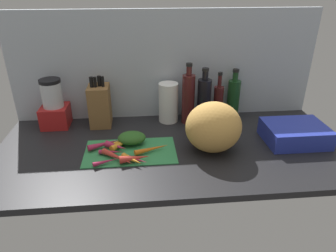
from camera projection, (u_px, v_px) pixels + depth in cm
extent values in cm
cube|color=black|center=(172.00, 149.00, 151.24)|extent=(170.00, 80.00, 3.00)
cube|color=#ADB7C1|center=(165.00, 65.00, 171.70)|extent=(170.00, 3.00, 60.00)
cube|color=#338C4C|center=(130.00, 151.00, 145.31)|extent=(43.00, 24.90, 0.80)
cone|color=red|center=(135.00, 158.00, 135.92)|extent=(14.01, 5.59, 3.55)
cone|color=orange|center=(152.00, 149.00, 144.11)|extent=(17.12, 8.49, 2.52)
cone|color=#B2264C|center=(111.00, 152.00, 141.99)|extent=(11.53, 3.19, 2.10)
cone|color=#B2264C|center=(104.00, 144.00, 147.69)|extent=(15.61, 9.48, 3.00)
cone|color=red|center=(117.00, 157.00, 137.26)|extent=(14.99, 13.94, 2.82)
cone|color=#B2264C|center=(135.00, 159.00, 136.37)|extent=(12.31, 8.98, 2.33)
cone|color=orange|center=(126.00, 140.00, 152.28)|extent=(13.07, 9.70, 2.09)
cone|color=orange|center=(132.00, 160.00, 135.32)|extent=(9.95, 9.33, 2.97)
cone|color=orange|center=(125.00, 142.00, 149.85)|extent=(13.93, 15.24, 3.00)
cone|color=#B2264C|center=(106.00, 162.00, 134.67)|extent=(11.25, 5.92, 2.02)
cone|color=#B2264C|center=(116.00, 146.00, 145.46)|extent=(11.25, 8.48, 3.33)
ellipsoid|color=#2D6023|center=(132.00, 138.00, 150.39)|extent=(13.64, 10.49, 5.77)
ellipsoid|color=gold|center=(213.00, 127.00, 142.44)|extent=(26.31, 23.68, 23.94)
cube|color=brown|center=(100.00, 106.00, 167.47)|extent=(11.16, 13.77, 22.52)
cylinder|color=black|center=(91.00, 82.00, 159.88)|extent=(2.05, 2.05, 5.50)
cylinder|color=black|center=(95.00, 82.00, 159.92)|extent=(1.59, 1.59, 5.50)
cylinder|color=black|center=(99.00, 81.00, 161.59)|extent=(2.15, 2.15, 5.50)
cylinder|color=black|center=(103.00, 82.00, 160.64)|extent=(1.57, 1.57, 5.50)
cube|color=red|center=(56.00, 116.00, 168.59)|extent=(14.47, 14.47, 11.47)
cylinder|color=silver|center=(52.00, 95.00, 163.08)|extent=(10.86, 10.86, 13.49)
cylinder|color=black|center=(49.00, 81.00, 159.70)|extent=(11.07, 11.07, 1.80)
cylinder|color=white|center=(168.00, 103.00, 172.06)|extent=(10.87, 10.87, 22.33)
cylinder|color=#471919|center=(188.00, 99.00, 169.14)|extent=(7.05, 7.05, 27.56)
cylinder|color=#471919|center=(189.00, 71.00, 161.97)|extent=(2.94, 2.94, 4.89)
cylinder|color=black|center=(189.00, 65.00, 160.54)|extent=(3.39, 3.39, 1.60)
cylinder|color=black|center=(204.00, 101.00, 170.57)|extent=(7.59, 7.59, 24.75)
cylinder|color=black|center=(205.00, 75.00, 164.03)|extent=(3.26, 3.26, 4.83)
cylinder|color=black|center=(206.00, 70.00, 162.61)|extent=(3.75, 3.75, 1.60)
cylinder|color=#471919|center=(218.00, 103.00, 174.84)|extent=(5.57, 5.57, 19.50)
cylinder|color=#471919|center=(220.00, 81.00, 169.03)|extent=(2.18, 2.18, 6.78)
cylinder|color=black|center=(220.00, 74.00, 167.18)|extent=(2.51, 2.51, 1.60)
cylinder|color=#19421E|center=(233.00, 99.00, 178.03)|extent=(7.17, 7.17, 21.71)
cylinder|color=#19421E|center=(235.00, 76.00, 172.08)|extent=(3.12, 3.12, 5.19)
cylinder|color=black|center=(236.00, 71.00, 170.58)|extent=(3.58, 3.58, 1.60)
cube|color=#2838AD|center=(295.00, 133.00, 153.04)|extent=(29.59, 23.24, 8.99)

